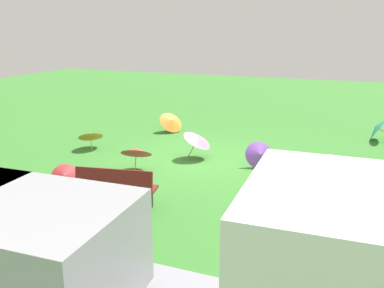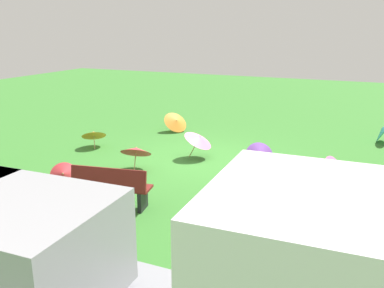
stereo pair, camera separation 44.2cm
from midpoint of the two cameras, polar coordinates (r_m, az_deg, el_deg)
ground at (r=11.66m, az=2.52°, el=-2.18°), size 40.00×40.00×0.00m
park_bench at (r=8.61m, az=-9.52°, el=-5.76°), size 1.66×0.75×0.90m
parasol_red_0 at (r=10.08m, az=-15.99°, el=-4.00°), size 0.78×0.74×0.58m
parasol_red_1 at (r=10.76m, az=-6.49°, el=-0.88°), size 0.98×0.96×0.79m
parasol_pink_0 at (r=11.65m, az=2.04°, el=0.72°), size 0.82×0.85×0.83m
parasol_orange_0 at (r=14.68m, az=-1.34°, el=3.11°), size 1.02×1.08×0.72m
parasol_pink_1 at (r=9.94m, az=20.38°, el=-3.87°), size 0.94×0.98×0.84m
parasol_purple_2 at (r=11.06m, az=10.38°, el=-1.55°), size 0.89×0.79×0.70m
parasol_orange_1 at (r=13.07m, az=-12.35°, el=1.34°), size 1.01×1.01×0.67m
parasol_teal_0 at (r=14.69m, az=25.52°, el=1.83°), size 0.93×1.03×0.88m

